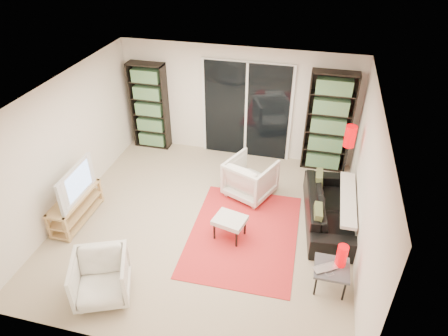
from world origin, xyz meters
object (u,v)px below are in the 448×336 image
(bookshelf_left, at_px, (150,106))
(tv_stand, at_px, (76,207))
(bookshelf_right, at_px, (328,123))
(side_table, at_px, (332,269))
(floor_lamp, at_px, (349,143))
(armchair_back, at_px, (250,178))
(armchair_front, at_px, (101,278))
(ottoman, at_px, (230,221))
(sofa, at_px, (329,209))

(bookshelf_left, relative_size, tv_stand, 1.63)
(bookshelf_right, height_order, side_table, bookshelf_right)
(floor_lamp, bearing_deg, tv_stand, -157.38)
(armchair_back, height_order, armchair_front, armchair_back)
(bookshelf_left, relative_size, ottoman, 3.32)
(bookshelf_left, height_order, side_table, bookshelf_left)
(bookshelf_left, distance_m, bookshelf_right, 3.85)
(side_table, bearing_deg, tv_stand, 173.88)
(bookshelf_right, relative_size, armchair_front, 2.75)
(armchair_front, xyz_separation_m, side_table, (3.12, 0.92, 0.01))
(sofa, height_order, floor_lamp, floor_lamp)
(tv_stand, distance_m, floor_lamp, 4.96)
(tv_stand, relative_size, sofa, 0.60)
(side_table, bearing_deg, armchair_front, -163.49)
(armchair_front, bearing_deg, floor_lamp, 22.71)
(sofa, bearing_deg, ottoman, 109.81)
(sofa, height_order, armchair_front, armchair_front)
(bookshelf_left, xyz_separation_m, ottoman, (2.44, -2.58, -0.63))
(floor_lamp, bearing_deg, bookshelf_left, 167.78)
(tv_stand, relative_size, floor_lamp, 0.81)
(tv_stand, height_order, armchair_front, armchair_front)
(bookshelf_left, xyz_separation_m, floor_lamp, (4.22, -0.91, 0.16))
(bookshelf_left, relative_size, sofa, 0.98)
(armchair_back, bearing_deg, floor_lamp, -143.38)
(sofa, xyz_separation_m, floor_lamp, (0.19, 0.88, 0.85))
(tv_stand, relative_size, ottoman, 2.04)
(bookshelf_right, distance_m, ottoman, 3.03)
(armchair_back, bearing_deg, bookshelf_left, -4.59)
(bookshelf_left, bearing_deg, bookshelf_right, -0.00)
(tv_stand, distance_m, armchair_back, 3.18)
(bookshelf_right, xyz_separation_m, sofa, (0.17, -1.79, -0.76))
(armchair_front, bearing_deg, ottoman, 25.06)
(armchair_back, bearing_deg, ottoman, 108.18)
(sofa, relative_size, side_table, 4.01)
(armchair_front, bearing_deg, side_table, -5.94)
(ottoman, height_order, side_table, same)
(bookshelf_left, xyz_separation_m, sofa, (4.02, -1.79, -0.68))
(side_table, bearing_deg, armchair_back, 128.61)
(armchair_front, relative_size, floor_lamp, 0.52)
(armchair_front, height_order, ottoman, armchair_front)
(bookshelf_left, bearing_deg, tv_stand, -95.80)
(side_table, bearing_deg, sofa, 92.38)
(bookshelf_left, bearing_deg, side_table, -38.58)
(tv_stand, distance_m, ottoman, 2.73)
(ottoman, xyz_separation_m, side_table, (1.65, -0.68, 0.01))
(sofa, bearing_deg, armchair_front, 121.42)
(bookshelf_left, height_order, floor_lamp, bookshelf_left)
(tv_stand, bearing_deg, armchair_front, -48.03)
(bookshelf_left, height_order, armchair_back, bookshelf_left)
(bookshelf_right, relative_size, armchair_back, 2.53)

